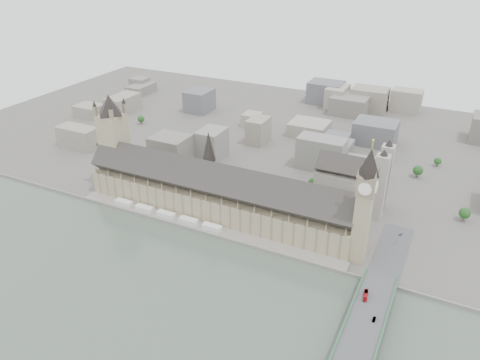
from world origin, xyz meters
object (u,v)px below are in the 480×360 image
at_px(westminster_bridge, 358,346).
at_px(car_approach, 400,235).
at_px(palace_of_westminster, 216,194).
at_px(victoria_tower, 114,137).
at_px(red_bus_north, 366,295).
at_px(elizabeth_tower, 365,199).
at_px(westminster_abbey, 353,182).
at_px(car_silver, 374,319).

distance_m(westminster_bridge, car_approach, 132.53).
xyz_separation_m(palace_of_westminster, victoria_tower, (-122.00, 6.30, 32.50)).
bearing_deg(victoria_tower, red_bus_north, -14.47).
bearing_deg(car_approach, westminster_bridge, -67.09).
height_order(victoria_tower, westminster_bridge, victoria_tower).
distance_m(elizabeth_tower, victoria_tower, 260.64).
xyz_separation_m(red_bus_north, car_approach, (9.15, 90.74, -0.98)).
bearing_deg(elizabeth_tower, palace_of_westminster, 175.15).
bearing_deg(red_bus_north, westminster_abbey, 100.34).
relative_size(red_bus_north, car_approach, 2.61).
xyz_separation_m(palace_of_westminster, westminster_bridge, (162.00, -107.20, -17.58)).
height_order(palace_of_westminster, victoria_tower, victoria_tower).
distance_m(palace_of_westminster, car_approach, 167.94).
distance_m(victoria_tower, car_approach, 291.62).
height_order(elizabeth_tower, victoria_tower, elizabeth_tower).
height_order(palace_of_westminster, red_bus_north, palace_of_westminster).
relative_size(victoria_tower, red_bus_north, 8.57).
height_order(palace_of_westminster, elizabeth_tower, elizabeth_tower).
distance_m(palace_of_westminster, car_silver, 187.92).
bearing_deg(westminster_abbey, car_approach, -42.51).
bearing_deg(red_bus_north, palace_of_westminster, 149.68).
bearing_deg(westminster_bridge, victoria_tower, 158.22).
bearing_deg(palace_of_westminster, victoria_tower, 177.04).
xyz_separation_m(elizabeth_tower, victoria_tower, (-260.00, 18.00, -2.88)).
distance_m(victoria_tower, red_bus_north, 290.84).
height_order(elizabeth_tower, car_approach, elizabeth_tower).
bearing_deg(car_approach, westminster_abbey, 161.97).
relative_size(victoria_tower, car_approach, 22.37).
distance_m(elizabeth_tower, westminster_abbey, 96.91).
relative_size(westminster_bridge, car_approach, 72.71).
xyz_separation_m(victoria_tower, car_approach, (287.62, 18.86, -44.31)).
xyz_separation_m(palace_of_westminster, westminster_abbey, (110.92, 75.30, 2.38)).
distance_m(elizabeth_tower, car_approach, 65.94).
height_order(palace_of_westminster, westminster_bridge, palace_of_westminster).
height_order(red_bus_north, car_approach, red_bus_north).
height_order(westminster_bridge, westminster_abbey, westminster_abbey).
relative_size(westminster_abbey, car_approach, 15.21).
distance_m(palace_of_westminster, red_bus_north, 170.00).
bearing_deg(palace_of_westminster, car_approach, 8.64).
bearing_deg(car_silver, car_approach, 90.86).
bearing_deg(car_approach, palace_of_westminster, -146.88).
bearing_deg(westminster_bridge, red_bus_north, 97.57).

